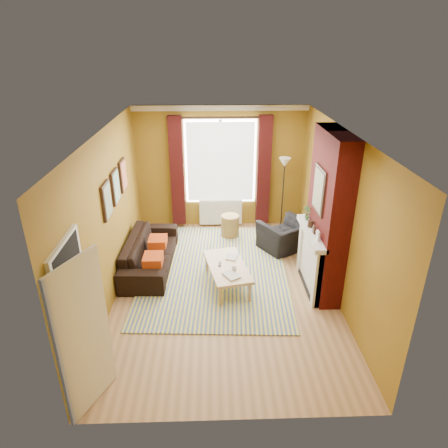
{
  "coord_description": "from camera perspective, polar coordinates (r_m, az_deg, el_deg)",
  "views": [
    {
      "loc": [
        -0.2,
        -6.03,
        4.06
      ],
      "look_at": [
        0.0,
        0.25,
        1.15
      ],
      "focal_mm": 32.0,
      "sensor_mm": 36.0,
      "label": 1
    }
  ],
  "objects": [
    {
      "name": "coffee_table",
      "position": [
        7.14,
        0.44,
        -6.22
      ],
      "size": [
        0.88,
        1.37,
        0.42
      ],
      "rotation": [
        0.0,
        0.0,
        0.21
      ],
      "color": "tan",
      "rests_on": "ground"
    },
    {
      "name": "striped_rug",
      "position": [
        7.78,
        -1.29,
        -6.5
      ],
      "size": [
        2.91,
        3.9,
        0.02
      ],
      "rotation": [
        0.0,
        0.0,
        -0.05
      ],
      "color": "#365195",
      "rests_on": "ground"
    },
    {
      "name": "floor_lamp",
      "position": [
        8.87,
        8.57,
        7.02
      ],
      "size": [
        0.27,
        0.27,
        1.76
      ],
      "rotation": [
        0.0,
        0.0,
        -0.03
      ],
      "color": "black",
      "rests_on": "ground"
    },
    {
      "name": "ground",
      "position": [
        7.27,
        0.07,
        -9.09
      ],
      "size": [
        5.5,
        5.5,
        0.0
      ],
      "primitive_type": "plane",
      "color": "olive",
      "rests_on": "ground"
    },
    {
      "name": "wicker_stool",
      "position": [
        8.97,
        0.88,
        -0.28
      ],
      "size": [
        0.43,
        0.43,
        0.5
      ],
      "rotation": [
        0.0,
        0.0,
        0.08
      ],
      "color": "olive",
      "rests_on": "ground"
    },
    {
      "name": "mug",
      "position": [
        6.92,
        1.46,
        -6.48
      ],
      "size": [
        0.1,
        0.1,
        0.08
      ],
      "primitive_type": "imported",
      "rotation": [
        0.0,
        0.0,
        -0.16
      ],
      "color": "#999999",
      "rests_on": "coffee_table"
    },
    {
      "name": "book_b",
      "position": [
        7.37,
        0.43,
        -4.61
      ],
      "size": [
        0.26,
        0.3,
        0.02
      ],
      "primitive_type": "imported",
      "rotation": [
        0.0,
        0.0,
        -0.31
      ],
      "color": "#999999",
      "rests_on": "coffee_table"
    },
    {
      "name": "room_walls",
      "position": [
        6.9,
        5.29,
        1.94
      ],
      "size": [
        3.82,
        5.54,
        2.83
      ],
      "color": "olive",
      "rests_on": "ground"
    },
    {
      "name": "book_a",
      "position": [
        6.75,
        0.31,
        -7.62
      ],
      "size": [
        0.34,
        0.36,
        0.03
      ],
      "primitive_type": "imported",
      "rotation": [
        0.0,
        0.0,
        0.54
      ],
      "color": "#999999",
      "rests_on": "coffee_table"
    },
    {
      "name": "armchair",
      "position": [
        8.49,
        8.7,
        -1.66
      ],
      "size": [
        1.25,
        1.22,
        0.62
      ],
      "primitive_type": "imported",
      "rotation": [
        0.0,
        0.0,
        3.69
      ],
      "color": "black",
      "rests_on": "ground"
    },
    {
      "name": "tv_remote",
      "position": [
        7.13,
        -0.61,
        -5.73
      ],
      "size": [
        0.06,
        0.15,
        0.02
      ],
      "rotation": [
        0.0,
        0.0,
        -0.08
      ],
      "color": "#27272A",
      "rests_on": "coffee_table"
    },
    {
      "name": "sofa",
      "position": [
        7.89,
        -10.52,
        -3.97
      ],
      "size": [
        0.92,
        2.17,
        0.62
      ],
      "primitive_type": "imported",
      "rotation": [
        0.0,
        0.0,
        1.53
      ],
      "color": "black",
      "rests_on": "ground"
    }
  ]
}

